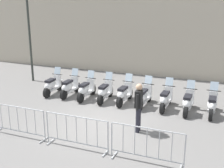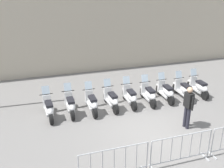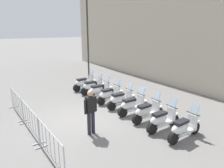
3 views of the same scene
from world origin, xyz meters
TOP-DOWN VIEW (x-y plane):
  - ground_plane at (0.00, 0.00)m, footprint 120.00×120.00m
  - motorcycle_0 at (-4.04, 1.70)m, footprint 0.71×1.71m
  - motorcycle_1 at (-3.15, 1.92)m, footprint 0.64×1.72m
  - motorcycle_2 at (-2.22, 1.98)m, footprint 0.66×1.72m
  - motorcycle_3 at (-1.32, 2.20)m, footprint 0.70×1.71m
  - motorcycle_4 at (-0.43, 2.40)m, footprint 0.62×1.72m
  - motorcycle_5 at (0.49, 2.52)m, footprint 0.61×1.72m
  - motorcycle_6 at (1.39, 2.71)m, footprint 0.63×1.72m
  - motorcycle_7 at (2.31, 2.80)m, footprint 0.65×1.72m
  - motorcycle_8 at (3.21, 3.04)m, footprint 0.66×1.72m
  - barrier_segment_0 at (-1.84, -2.27)m, footprint 2.09×0.78m
  - barrier_segment_1 at (0.33, -1.89)m, footprint 2.09×0.78m
  - officer_near_row_end at (1.39, 0.19)m, footprint 0.30×0.54m

SIDE VIEW (x-z plane):
  - ground_plane at x=0.00m, z-range 0.00..0.00m
  - motorcycle_0 at x=-4.04m, z-range -0.16..1.07m
  - motorcycle_1 at x=-3.15m, z-range -0.16..1.07m
  - motorcycle_2 at x=-2.22m, z-range -0.16..1.07m
  - motorcycle_3 at x=-1.32m, z-range -0.16..1.07m
  - motorcycle_4 at x=-0.43m, z-range -0.16..1.07m
  - motorcycle_5 at x=0.49m, z-range -0.16..1.07m
  - motorcycle_6 at x=1.39m, z-range -0.16..1.07m
  - motorcycle_7 at x=2.31m, z-range -0.16..1.07m
  - motorcycle_8 at x=3.21m, z-range -0.16..1.07m
  - barrier_segment_0 at x=-1.84m, z-range -0.01..1.06m
  - barrier_segment_1 at x=0.33m, z-range -0.01..1.06m
  - officer_near_row_end at x=1.39m, z-range 0.12..1.85m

